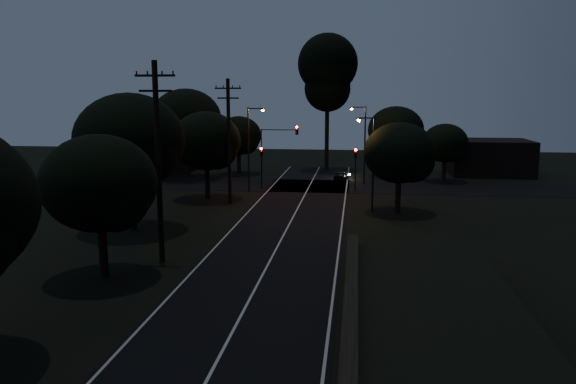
# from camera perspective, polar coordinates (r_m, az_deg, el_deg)

# --- Properties ---
(road_surface) EXTENTS (60.00, 70.00, 0.03)m
(road_surface) POSITION_cam_1_polar(r_m,az_deg,el_deg) (46.48, 1.07, -1.52)
(road_surface) COLOR black
(road_surface) RESTS_ON ground
(retaining_wall) EXTENTS (6.93, 26.00, 1.60)m
(retaining_wall) POSITION_cam_1_polar(r_m,az_deg,el_deg) (19.47, 15.91, -16.76)
(retaining_wall) COLOR black
(retaining_wall) RESTS_ON ground
(utility_pole_mid) EXTENTS (2.20, 0.30, 11.00)m
(utility_pole_mid) POSITION_cam_1_polar(r_m,az_deg,el_deg) (31.29, -13.05, 3.25)
(utility_pole_mid) COLOR black
(utility_pole_mid) RESTS_ON ground
(utility_pole_far) EXTENTS (2.20, 0.30, 10.50)m
(utility_pole_far) POSITION_cam_1_polar(r_m,az_deg,el_deg) (47.56, -6.03, 5.35)
(utility_pole_far) COLOR black
(utility_pole_far) RESTS_ON ground
(tree_left_b) EXTENTS (5.75, 5.75, 7.31)m
(tree_left_b) POSITION_cam_1_polar(r_m,az_deg,el_deg) (29.27, -18.36, 0.58)
(tree_left_b) COLOR black
(tree_left_b) RESTS_ON ground
(tree_left_c) EXTENTS (7.40, 7.40, 9.34)m
(tree_left_c) POSITION_cam_1_polar(r_m,az_deg,el_deg) (39.15, -15.50, 4.89)
(tree_left_c) COLOR black
(tree_left_c) RESTS_ON ground
(tree_left_d) EXTENTS (6.11, 6.11, 7.76)m
(tree_left_d) POSITION_cam_1_polar(r_m,az_deg,el_deg) (49.97, -8.10, 5.00)
(tree_left_d) COLOR black
(tree_left_d) RESTS_ON ground
(tree_far_nw) EXTENTS (5.30, 5.30, 6.71)m
(tree_far_nw) POSITION_cam_1_polar(r_m,az_deg,el_deg) (65.68, -4.90, 5.62)
(tree_far_nw) COLOR black
(tree_far_nw) RESTS_ON ground
(tree_far_w) EXTENTS (7.72, 7.72, 9.84)m
(tree_far_w) POSITION_cam_1_polar(r_m,az_deg,el_deg) (62.87, -10.11, 7.19)
(tree_far_w) COLOR black
(tree_far_w) RESTS_ON ground
(tree_far_ne) EXTENTS (6.25, 6.25, 7.91)m
(tree_far_ne) POSITION_cam_1_polar(r_m,az_deg,el_deg) (64.36, 11.10, 6.08)
(tree_far_ne) COLOR black
(tree_far_ne) RESTS_ON ground
(tree_far_e) EXTENTS (4.85, 4.85, 6.15)m
(tree_far_e) POSITION_cam_1_polar(r_m,az_deg,el_deg) (62.05, 15.83, 4.70)
(tree_far_e) COLOR black
(tree_far_e) RESTS_ON ground
(tree_right_a) EXTENTS (5.59, 5.59, 7.10)m
(tree_right_a) POSITION_cam_1_polar(r_m,az_deg,el_deg) (44.46, 11.51, 3.75)
(tree_right_a) COLOR black
(tree_right_a) RESTS_ON ground
(tall_pine) EXTENTS (7.24, 7.24, 16.46)m
(tall_pine) POSITION_cam_1_polar(r_m,az_deg,el_deg) (69.34, 4.05, 12.09)
(tall_pine) COLOR black
(tall_pine) RESTS_ON ground
(building_left) EXTENTS (10.00, 8.00, 4.40)m
(building_left) POSITION_cam_1_polar(r_m,az_deg,el_deg) (71.00, -13.41, 3.97)
(building_left) COLOR black
(building_left) RESTS_ON ground
(building_right) EXTENTS (9.00, 7.00, 4.00)m
(building_right) POSITION_cam_1_polar(r_m,az_deg,el_deg) (69.29, 19.77, 3.35)
(building_right) COLOR black
(building_right) RESTS_ON ground
(signal_left) EXTENTS (0.28, 0.35, 4.10)m
(signal_left) POSITION_cam_1_polar(r_m,az_deg,el_deg) (55.34, -2.71, 3.28)
(signal_left) COLOR black
(signal_left) RESTS_ON ground
(signal_right) EXTENTS (0.28, 0.35, 4.10)m
(signal_right) POSITION_cam_1_polar(r_m,az_deg,el_deg) (54.56, 6.87, 3.12)
(signal_right) COLOR black
(signal_right) RESTS_ON ground
(signal_mast) EXTENTS (3.70, 0.35, 6.25)m
(signal_mast) POSITION_cam_1_polar(r_m,az_deg,el_deg) (54.94, -0.98, 4.82)
(signal_mast) COLOR black
(signal_mast) RESTS_ON ground
(streetlight_a) EXTENTS (1.66, 0.26, 8.00)m
(streetlight_a) POSITION_cam_1_polar(r_m,az_deg,el_deg) (53.34, -3.84, 4.96)
(streetlight_a) COLOR black
(streetlight_a) RESTS_ON ground
(streetlight_b) EXTENTS (1.66, 0.26, 8.00)m
(streetlight_b) POSITION_cam_1_polar(r_m,az_deg,el_deg) (58.38, 7.63, 5.32)
(streetlight_b) COLOR black
(streetlight_b) RESTS_ON ground
(streetlight_c) EXTENTS (1.46, 0.26, 7.50)m
(streetlight_c) POSITION_cam_1_polar(r_m,az_deg,el_deg) (44.48, 8.44, 3.52)
(streetlight_c) COLOR black
(streetlight_c) RESTS_ON ground
(car) EXTENTS (1.77, 3.19, 1.02)m
(car) POSITION_cam_1_polar(r_m,az_deg,el_deg) (60.84, 5.43, 1.64)
(car) COLOR black
(car) RESTS_ON ground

